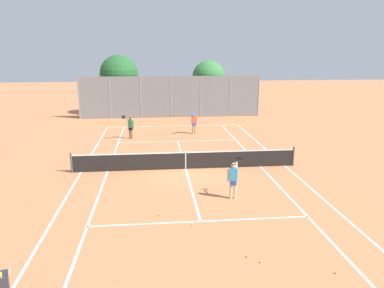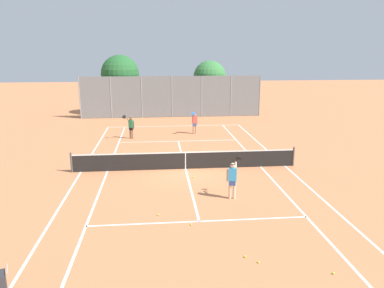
{
  "view_description": "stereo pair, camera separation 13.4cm",
  "coord_description": "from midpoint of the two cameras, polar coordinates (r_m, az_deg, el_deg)",
  "views": [
    {
      "loc": [
        -1.63,
        -19.1,
        6.16
      ],
      "look_at": [
        0.5,
        1.5,
        1.0
      ],
      "focal_mm": 35.0,
      "sensor_mm": 36.0,
      "label": 1
    },
    {
      "loc": [
        -1.5,
        -19.11,
        6.16
      ],
      "look_at": [
        0.5,
        1.5,
        1.0
      ],
      "focal_mm": 35.0,
      "sensor_mm": 36.0,
      "label": 2
    }
  ],
  "objects": [
    {
      "name": "tree_behind_right",
      "position": [
        37.95,
        2.45,
        9.99
      ],
      "size": [
        3.3,
        3.3,
        5.26
      ],
      "color": "brown",
      "rests_on": "ground"
    },
    {
      "name": "player_far_left",
      "position": [
        27.21,
        -9.49,
        2.71
      ],
      "size": [
        0.86,
        0.68,
        1.77
      ],
      "color": "#936B4C",
      "rests_on": "ground"
    },
    {
      "name": "tennis_net",
      "position": [
        19.98,
        -1.17,
        -2.44
      ],
      "size": [
        12.0,
        0.1,
        1.07
      ],
      "color": "#474C47",
      "rests_on": "ground"
    },
    {
      "name": "loose_tennis_ball_1",
      "position": [
        11.95,
        20.75,
        -17.87
      ],
      "size": [
        0.07,
        0.07,
        0.07
      ],
      "primitive_type": "sphere",
      "color": "#D1DB33",
      "rests_on": "ground"
    },
    {
      "name": "back_fence",
      "position": [
        35.68,
        -3.37,
        7.2
      ],
      "size": [
        17.11,
        0.08,
        3.91
      ],
      "color": "gray",
      "rests_on": "ground"
    },
    {
      "name": "ground_plane",
      "position": [
        20.13,
        -1.16,
        -3.83
      ],
      "size": [
        120.0,
        120.0,
        0.0
      ],
      "primitive_type": "plane",
      "color": "#CC7A4C"
    },
    {
      "name": "court_line_markings",
      "position": [
        20.13,
        -1.16,
        -3.82
      ],
      "size": [
        11.1,
        23.9,
        0.01
      ],
      "color": "silver",
      "rests_on": "ground"
    },
    {
      "name": "loose_tennis_ball_3",
      "position": [
        14.72,
        -5.23,
        -10.66
      ],
      "size": [
        0.07,
        0.07,
        0.07
      ],
      "primitive_type": "sphere",
      "color": "#D1DB33",
      "rests_on": "ground"
    },
    {
      "name": "player_far_right",
      "position": [
        28.49,
        0.17,
        3.41
      ],
      "size": [
        0.57,
        0.81,
        1.77
      ],
      "color": "tan",
      "rests_on": "ground"
    },
    {
      "name": "loose_tennis_ball_4",
      "position": [
        13.91,
        -0.19,
        -12.15
      ],
      "size": [
        0.07,
        0.07,
        0.07
      ],
      "primitive_type": "sphere",
      "color": "#D1DB33",
      "rests_on": "ground"
    },
    {
      "name": "loose_tennis_ball_2",
      "position": [
        18.73,
        0.02,
        -5.1
      ],
      "size": [
        0.07,
        0.07,
        0.07
      ],
      "primitive_type": "sphere",
      "color": "#D1DB33",
      "rests_on": "ground"
    },
    {
      "name": "player_near_side",
      "position": [
        16.01,
        6.07,
        -5.17
      ],
      "size": [
        0.76,
        0.72,
        1.77
      ],
      "color": "beige",
      "rests_on": "ground"
    },
    {
      "name": "loose_tennis_ball_5",
      "position": [
        12.1,
        8.09,
        -16.58
      ],
      "size": [
        0.07,
        0.07,
        0.07
      ],
      "primitive_type": "sphere",
      "color": "#D1DB33",
      "rests_on": "ground"
    },
    {
      "name": "tree_behind_left",
      "position": [
        37.83,
        -11.15,
        10.24
      ],
      "size": [
        3.71,
        3.71,
        5.81
      ],
      "color": "brown",
      "rests_on": "ground"
    },
    {
      "name": "loose_tennis_ball_0",
      "position": [
        11.89,
        10.12,
        -17.27
      ],
      "size": [
        0.07,
        0.07,
        0.07
      ],
      "primitive_type": "sphere",
      "color": "#D1DB33",
      "rests_on": "ground"
    }
  ]
}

